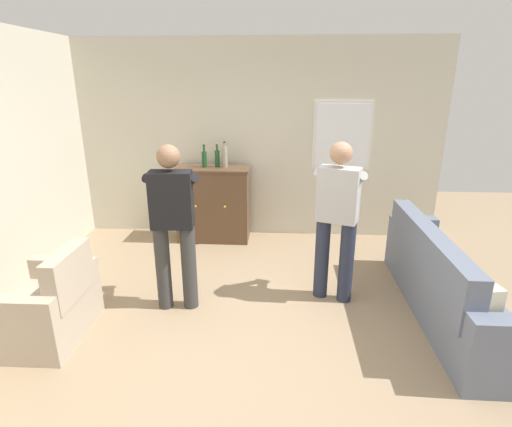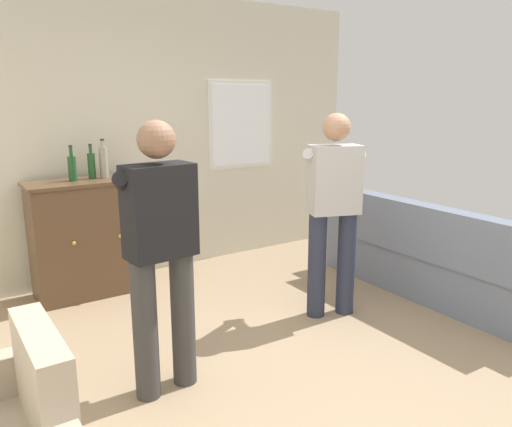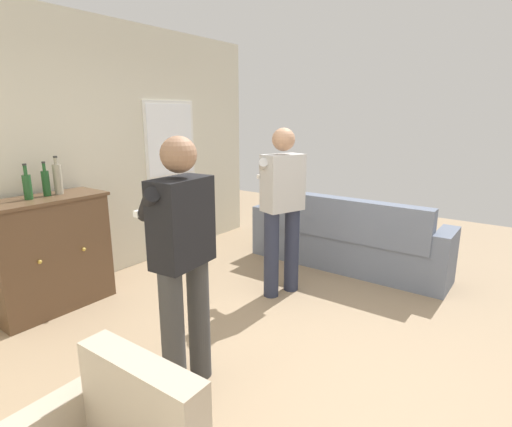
% 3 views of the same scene
% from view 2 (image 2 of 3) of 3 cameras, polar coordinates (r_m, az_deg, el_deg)
% --- Properties ---
extents(ground, '(10.40, 10.40, 0.00)m').
position_cam_2_polar(ground, '(3.38, 4.81, -19.09)').
color(ground, '#9E8466').
extents(wall_back_with_window, '(5.20, 0.15, 2.80)m').
position_cam_2_polar(wall_back_with_window, '(5.23, -13.06, 8.51)').
color(wall_back_with_window, beige).
rests_on(wall_back_with_window, ground).
extents(couch, '(0.57, 2.37, 0.89)m').
position_cam_2_polar(couch, '(4.82, 19.53, -5.20)').
color(couch, slate).
rests_on(couch, ground).
extents(sideboard_cabinet, '(1.06, 0.49, 1.07)m').
position_cam_2_polar(sideboard_cabinet, '(4.84, -18.38, -2.60)').
color(sideboard_cabinet, brown).
rests_on(sideboard_cabinet, ground).
extents(bottle_wine_green, '(0.07, 0.07, 0.32)m').
position_cam_2_polar(bottle_wine_green, '(4.71, -20.27, 4.98)').
color(bottle_wine_green, '#1E4C23').
rests_on(bottle_wine_green, sideboard_cabinet).
extents(bottle_liquor_amber, '(0.07, 0.07, 0.32)m').
position_cam_2_polar(bottle_liquor_amber, '(4.78, -18.28, 5.29)').
color(bottle_liquor_amber, '#1E4C23').
rests_on(bottle_liquor_amber, sideboard_cabinet).
extents(bottle_spirits_clear, '(0.08, 0.08, 0.36)m').
position_cam_2_polar(bottle_spirits_clear, '(4.79, -17.02, 5.68)').
color(bottle_spirits_clear, gray).
rests_on(bottle_spirits_clear, sideboard_cabinet).
extents(person_standing_left, '(0.56, 0.49, 1.68)m').
position_cam_2_polar(person_standing_left, '(3.02, -10.89, -3.72)').
color(person_standing_left, '#383838').
rests_on(person_standing_left, ground).
extents(person_standing_right, '(0.52, 0.52, 1.68)m').
position_cam_2_polar(person_standing_right, '(4.10, 8.81, 0.87)').
color(person_standing_right, '#282D42').
rests_on(person_standing_right, ground).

